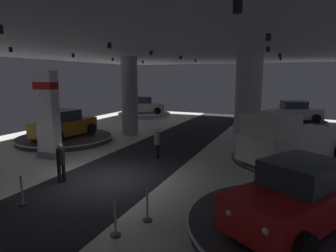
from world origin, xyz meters
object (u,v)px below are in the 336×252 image
(column_right, at_px, (248,100))
(display_car_deep_right, at_px, (295,112))
(display_platform_mid_right, at_px, (293,162))
(visitor_walking_near, at_px, (61,160))
(pickup_truck_mid_right, at_px, (290,141))
(column_left, at_px, (130,96))
(display_platform_deep_left, at_px, (144,114))
(display_platform_deep_right, at_px, (294,122))
(brand_sign_pylon, at_px, (48,114))
(display_platform_near_right, at_px, (295,228))
(display_platform_mid_left, at_px, (65,138))
(display_car_near_right, at_px, (298,196))
(visitor_walking_far, at_px, (157,141))
(display_car_deep_left, at_px, (144,106))
(display_car_mid_left, at_px, (64,125))

(column_right, distance_m, display_car_deep_right, 9.73)
(display_platform_mid_right, relative_size, visitor_walking_near, 3.57)
(display_platform_mid_right, distance_m, pickup_truck_mid_right, 1.11)
(column_left, xyz_separation_m, display_platform_deep_left, (-3.47, 8.69, -2.56))
(display_platform_deep_right, xyz_separation_m, visitor_walking_near, (-8.60, -18.74, 0.72))
(brand_sign_pylon, bearing_deg, pickup_truck_mid_right, 15.72)
(display_platform_near_right, relative_size, pickup_truck_mid_right, 1.06)
(display_platform_near_right, distance_m, display_platform_mid_left, 15.03)
(display_car_near_right, bearing_deg, column_right, 105.16)
(display_platform_deep_right, relative_size, display_platform_mid_right, 0.94)
(display_platform_deep_right, xyz_separation_m, display_car_deep_right, (-0.03, -0.01, 0.92))
(display_car_deep_right, relative_size, visitor_walking_far, 2.87)
(display_platform_mid_left, height_order, display_platform_deep_right, display_platform_deep_right)
(display_car_deep_left, height_order, display_platform_mid_right, display_car_deep_left)
(brand_sign_pylon, bearing_deg, display_platform_mid_left, 122.06)
(column_left, xyz_separation_m, pickup_truck_mid_right, (10.69, -3.77, -1.53))
(column_left, height_order, display_platform_deep_right, column_left)
(display_platform_mid_right, relative_size, pickup_truck_mid_right, 1.03)
(display_platform_near_right, relative_size, display_platform_deep_right, 1.09)
(column_left, distance_m, display_car_deep_right, 14.48)
(display_car_near_right, relative_size, display_platform_deep_right, 0.85)
(visitor_walking_near, bearing_deg, display_platform_near_right, -3.40)
(column_right, relative_size, display_car_deep_left, 1.20)
(pickup_truck_mid_right, distance_m, visitor_walking_far, 6.31)
(display_platform_deep_left, height_order, display_platform_mid_left, display_platform_deep_left)
(column_right, relative_size, visitor_walking_near, 3.46)
(display_platform_mid_left, relative_size, display_platform_deep_right, 1.13)
(display_platform_near_right, xyz_separation_m, display_platform_deep_right, (0.11, 19.24, 0.02))
(display_car_deep_right, xyz_separation_m, pickup_truck_mid_right, (-0.31, -13.04, 0.11))
(visitor_walking_near, bearing_deg, display_platform_mid_left, 131.72)
(visitor_walking_near, bearing_deg, column_right, 58.79)
(display_car_mid_left, bearing_deg, visitor_walking_far, -9.75)
(display_car_mid_left, height_order, display_platform_deep_right, display_car_mid_left)
(column_right, bearing_deg, display_platform_mid_left, -160.98)
(column_left, xyz_separation_m, visitor_walking_near, (2.43, -9.45, -1.84))
(display_platform_near_right, height_order, display_car_deep_right, display_car_deep_right)
(display_car_deep_right, xyz_separation_m, visitor_walking_near, (-8.57, -18.73, -0.20))
(display_car_near_right, xyz_separation_m, display_platform_mid_right, (-0.05, 6.42, -0.92))
(visitor_walking_near, height_order, visitor_walking_far, same)
(display_car_deep_left, bearing_deg, display_platform_deep_left, 25.27)
(column_right, xyz_separation_m, display_platform_mid_right, (2.67, -3.61, -2.59))
(column_left, relative_size, display_platform_deep_right, 1.03)
(display_car_deep_right, height_order, visitor_walking_far, display_car_deep_right)
(display_platform_mid_right, bearing_deg, pickup_truck_mid_right, -127.24)
(display_car_deep_left, xyz_separation_m, visitor_walking_far, (7.99, -13.62, -0.21))
(column_left, relative_size, visitor_walking_near, 3.46)
(display_platform_deep_left, bearing_deg, display_car_deep_left, -154.73)
(display_car_deep_right, bearing_deg, brand_sign_pylon, -125.69)
(column_right, relative_size, display_platform_near_right, 0.95)
(display_platform_mid_left, xyz_separation_m, visitor_walking_far, (7.22, -1.27, 0.73))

